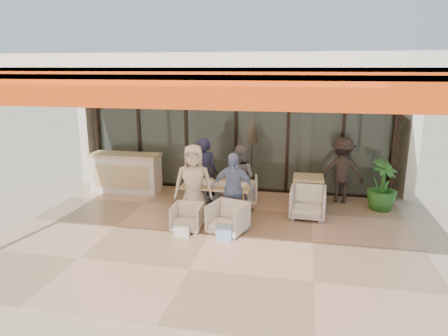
% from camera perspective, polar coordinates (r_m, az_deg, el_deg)
% --- Properties ---
extents(ground, '(70.00, 70.00, 0.00)m').
position_cam_1_polar(ground, '(8.09, -1.97, -9.44)').
color(ground, '#C6B293').
rests_on(ground, ground).
extents(terrace_floor, '(8.00, 6.00, 0.01)m').
position_cam_1_polar(terrace_floor, '(8.09, -1.97, -9.41)').
color(terrace_floor, tan).
rests_on(terrace_floor, ground).
extents(terrace_structure, '(8.00, 6.00, 3.40)m').
position_cam_1_polar(terrace_structure, '(7.15, -2.70, 14.24)').
color(terrace_structure, silver).
rests_on(terrace_structure, ground).
extents(glass_storefront, '(8.08, 0.10, 3.20)m').
position_cam_1_polar(glass_storefront, '(10.48, 1.73, 5.19)').
color(glass_storefront, '#9EADA3').
rests_on(glass_storefront, ground).
extents(interior_block, '(9.05, 3.62, 3.52)m').
position_cam_1_polar(interior_block, '(12.68, 3.56, 9.61)').
color(interior_block, silver).
rests_on(interior_block, ground).
extents(host_counter, '(1.85, 0.65, 1.04)m').
position_cam_1_polar(host_counter, '(10.88, -13.85, -0.64)').
color(host_counter, silver).
rests_on(host_counter, ground).
extents(dining_table, '(1.50, 0.90, 0.93)m').
position_cam_1_polar(dining_table, '(8.86, -1.00, -2.56)').
color(dining_table, '#D2B880').
rests_on(dining_table, ground).
extents(chair_far_left, '(0.72, 0.69, 0.65)m').
position_cam_1_polar(chair_far_left, '(9.94, -2.15, -2.87)').
color(chair_far_left, silver).
rests_on(chair_far_left, ground).
extents(chair_far_right, '(0.80, 0.76, 0.73)m').
position_cam_1_polar(chair_far_right, '(9.77, 2.65, -2.93)').
color(chair_far_right, silver).
rests_on(chair_far_right, ground).
extents(chair_near_left, '(0.60, 0.56, 0.61)m').
position_cam_1_polar(chair_near_left, '(8.21, -5.25, -6.84)').
color(chair_near_left, silver).
rests_on(chair_near_left, ground).
extents(chair_near_right, '(0.85, 0.82, 0.70)m').
position_cam_1_polar(chair_near_right, '(8.00, 0.56, -6.97)').
color(chair_near_right, silver).
rests_on(chair_near_right, ground).
extents(diner_navy, '(0.69, 0.54, 1.69)m').
position_cam_1_polar(diner_navy, '(9.33, -2.90, -0.72)').
color(diner_navy, '#1C1D3D').
rests_on(diner_navy, ground).
extents(diner_grey, '(0.88, 0.77, 1.54)m').
position_cam_1_polar(diner_grey, '(9.18, 2.20, -1.43)').
color(diner_grey, '#5C5C60').
rests_on(diner_grey, ground).
extents(diner_cream, '(0.90, 0.66, 1.69)m').
position_cam_1_polar(diner_cream, '(8.49, -4.38, -2.26)').
color(diner_cream, beige).
rests_on(diner_cream, ground).
extents(diner_periwinkle, '(0.92, 0.40, 1.55)m').
position_cam_1_polar(diner_periwinkle, '(8.33, 1.21, -3.03)').
color(diner_periwinkle, '#718BBD').
rests_on(diner_periwinkle, ground).
extents(tote_bag_cream, '(0.30, 0.10, 0.34)m').
position_cam_1_polar(tote_bag_cream, '(7.91, -6.06, -8.76)').
color(tote_bag_cream, silver).
rests_on(tote_bag_cream, ground).
extents(tote_bag_blue, '(0.30, 0.10, 0.34)m').
position_cam_1_polar(tote_bag_blue, '(7.71, -0.01, -9.29)').
color(tote_bag_blue, '#99BFD8').
rests_on(tote_bag_blue, ground).
extents(side_table, '(0.70, 0.70, 0.74)m').
position_cam_1_polar(side_table, '(9.61, 11.94, -1.83)').
color(side_table, '#D2B880').
rests_on(side_table, ground).
extents(side_chair, '(0.79, 0.74, 0.78)m').
position_cam_1_polar(side_chair, '(8.97, 11.88, -4.66)').
color(side_chair, silver).
rests_on(side_chair, ground).
extents(standing_woman, '(1.05, 0.61, 1.63)m').
position_cam_1_polar(standing_woman, '(10.05, 16.50, -0.39)').
color(standing_woman, black).
rests_on(standing_woman, ground).
extents(potted_palm, '(0.95, 0.95, 1.20)m').
position_cam_1_polar(potted_palm, '(9.88, 21.69, -2.34)').
color(potted_palm, '#1E5919').
rests_on(potted_palm, ground).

